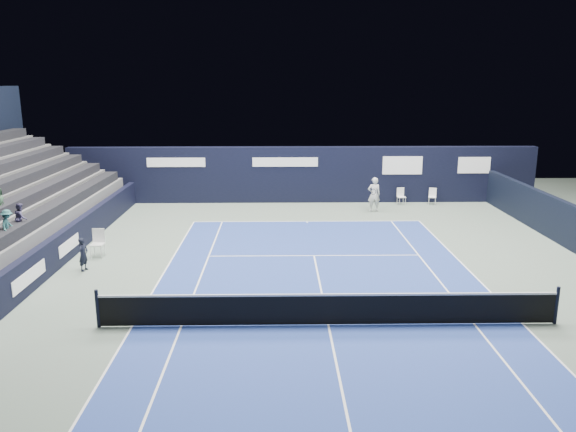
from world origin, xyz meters
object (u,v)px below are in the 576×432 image
Objects in this scene: folding_chair_back_a at (401,193)px; line_judge_chair at (98,241)px; tennis_net at (329,308)px; tennis_player at (374,194)px; folding_chair_back_b at (432,195)px.

folding_chair_back_a is 16.58m from line_judge_chair.
folding_chair_back_a is 0.07× the size of tennis_net.
tennis_net is at bearing -35.56° from line_judge_chair.
folding_chair_back_a is at bearing 44.10° from tennis_player.
tennis_net is (-5.38, -15.74, -0.11)m from folding_chair_back_a.
folding_chair_back_a is 0.85× the size of line_judge_chair.
folding_chair_back_b is (1.75, -0.06, -0.10)m from folding_chair_back_a.
folding_chair_back_b is at bearing 25.27° from tennis_player.
tennis_player is at bearing -145.43° from folding_chair_back_a.
tennis_player is at bearing -137.44° from folding_chair_back_b.
line_judge_chair is at bearing 142.20° from tennis_net.
folding_chair_back_b is 3.93m from tennis_player.
tennis_player is at bearing 75.59° from tennis_net.
tennis_player is (12.00, 7.49, 0.29)m from line_judge_chair.
tennis_player reaches higher than tennis_net.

